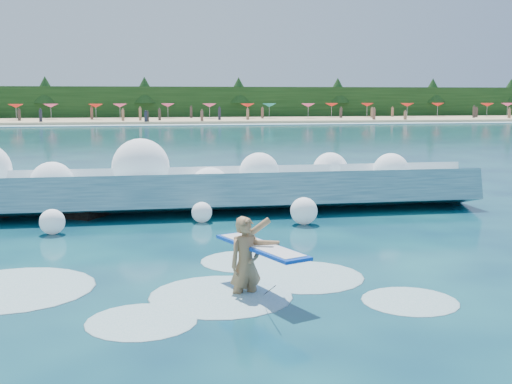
# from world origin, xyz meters

# --- Properties ---
(ground) EXTENTS (200.00, 200.00, 0.00)m
(ground) POSITION_xyz_m (0.00, 0.00, 0.00)
(ground) COLOR #07213E
(ground) RESTS_ON ground
(beach) EXTENTS (140.00, 20.00, 0.40)m
(beach) POSITION_xyz_m (0.00, 78.00, 0.20)
(beach) COLOR tan
(beach) RESTS_ON ground
(wet_band) EXTENTS (140.00, 5.00, 0.08)m
(wet_band) POSITION_xyz_m (0.00, 67.00, 0.04)
(wet_band) COLOR silver
(wet_band) RESTS_ON ground
(treeline) EXTENTS (140.00, 4.00, 5.00)m
(treeline) POSITION_xyz_m (0.00, 88.00, 2.50)
(treeline) COLOR black
(treeline) RESTS_ON ground
(breaking_wave) EXTENTS (19.24, 2.94, 1.66)m
(breaking_wave) POSITION_xyz_m (-0.46, 6.56, 0.58)
(breaking_wave) COLOR #346F83
(breaking_wave) RESTS_ON ground
(rock_cluster) EXTENTS (7.85, 3.13, 1.23)m
(rock_cluster) POSITION_xyz_m (-3.43, 7.06, 0.39)
(rock_cluster) COLOR black
(rock_cluster) RESTS_ON ground
(surfer_with_board) EXTENTS (1.35, 2.89, 1.70)m
(surfer_with_board) POSITION_xyz_m (0.62, -2.23, 0.63)
(surfer_with_board) COLOR #A2764B
(surfer_with_board) RESTS_ON ground
(wave_spray) EXTENTS (15.04, 4.43, 2.22)m
(wave_spray) POSITION_xyz_m (-1.26, 6.48, 1.13)
(wave_spray) COLOR white
(wave_spray) RESTS_ON ground
(surf_foam) EXTENTS (9.15, 5.19, 0.15)m
(surf_foam) POSITION_xyz_m (-0.72, -1.56, 0.00)
(surf_foam) COLOR silver
(surf_foam) RESTS_ON ground
(beach_umbrellas) EXTENTS (111.44, 6.68, 0.50)m
(beach_umbrellas) POSITION_xyz_m (0.10, 79.83, 2.25)
(beach_umbrellas) COLOR red
(beach_umbrellas) RESTS_ON ground
(beachgoers) EXTENTS (102.48, 13.69, 1.93)m
(beachgoers) POSITION_xyz_m (7.66, 74.77, 1.07)
(beachgoers) COLOR #3F332D
(beachgoers) RESTS_ON ground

